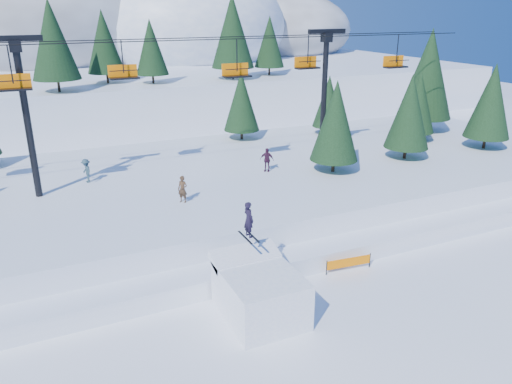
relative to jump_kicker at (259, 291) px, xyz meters
name	(u,v)px	position (x,y,z in m)	size (l,w,h in m)	color
ground	(283,347)	(-0.13, -2.75, -1.31)	(160.00, 160.00, 0.00)	white
mid_shelf	(172,194)	(-0.13, 15.25, -0.06)	(70.00, 22.00, 2.50)	white
berm	(219,259)	(-0.13, 5.25, -0.76)	(70.00, 6.00, 1.10)	white
mountain_ridge	(43,39)	(-5.22, 70.60, 8.34)	(119.00, 60.30, 26.46)	white
jump_kicker	(259,291)	(0.00, 0.00, 0.00)	(3.51, 4.78, 5.47)	white
chairlift	(190,83)	(1.70, 15.30, 8.01)	(46.00, 3.21, 10.28)	black
conifer_stand	(180,113)	(1.17, 16.22, 5.71)	(60.97, 16.54, 10.04)	black
distant_skiers	(188,167)	(1.03, 14.54, 2.07)	(33.84, 8.22, 1.88)	#2F2439
banner_near	(349,262)	(6.54, 1.80, -0.77)	(2.85, 0.34, 0.90)	black
banner_far	(400,235)	(11.70, 3.50, -0.77)	(2.67, 1.08, 0.90)	black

